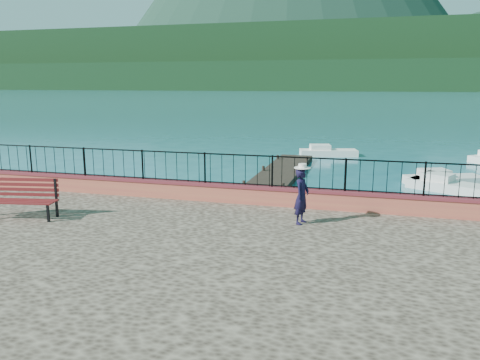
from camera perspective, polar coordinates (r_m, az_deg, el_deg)
The scene contains 12 objects.
ground at distance 11.59m, azimuth 1.46°, elevation -13.43°, with size 2000.00×2000.00×0.00m, color #19596B.
parapet at distance 14.52m, azimuth 5.07°, elevation -2.00°, with size 28.00×0.46×0.58m, color #B35E40.
railing at distance 14.36m, azimuth 5.12°, elevation 0.97°, with size 27.00×0.05×0.95m, color black.
dock at distance 23.13m, azimuth 3.93°, elevation -0.19°, with size 2.00×16.00×0.30m, color #2D231C.
far_forest at distance 310.21m, azimuth 15.48°, elevation 12.11°, with size 900.00×60.00×18.00m, color black.
foothills at distance 370.58m, azimuth 15.66°, elevation 13.99°, with size 900.00×120.00×44.00m, color black.
park_bench at distance 14.47m, azimuth -25.05°, elevation -2.99°, with size 2.07×0.99×1.10m.
person at distance 12.62m, azimuth 7.53°, elevation -1.96°, with size 0.55×0.36×1.52m, color black.
hat at distance 12.46m, azimuth 7.63°, elevation 1.71°, with size 0.44×0.44×0.12m, color white.
boat_1 at distance 23.68m, azimuth 24.18°, elevation -0.31°, with size 3.67×1.30×0.80m, color silver.
boat_2 at distance 25.14m, azimuth 23.69°, elevation 0.38°, with size 3.77×1.30×0.80m, color silver.
boat_4 at distance 32.78m, azimuth 10.74°, elevation 3.61°, with size 3.86×1.30×0.80m, color white.
Camera 1 is at (2.54, -10.17, 4.93)m, focal length 35.00 mm.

